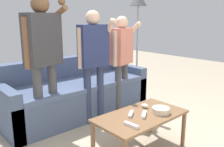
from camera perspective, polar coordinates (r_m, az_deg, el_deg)
couch at (r=3.64m, az=-8.81°, el=-4.74°), size 2.17×0.87×0.80m
coffee_table at (r=2.56m, az=6.84°, el=-10.79°), size 0.97×0.53×0.43m
snack_bowl at (r=2.60m, az=11.50°, el=-8.56°), size 0.18×0.18×0.06m
game_remote_nunchuk at (r=2.72m, az=7.77°, el=-7.56°), size 0.06×0.09×0.05m
floor_lamp at (r=4.27m, az=6.22°, el=14.92°), size 0.30×0.30×1.82m
player_left at (r=2.89m, az=-16.02°, el=5.37°), size 0.51×0.31×1.65m
player_center at (r=3.14m, az=-4.41°, el=4.59°), size 0.44×0.39×1.50m
player_right at (r=3.50m, az=2.33°, el=4.79°), size 0.46×0.30×1.43m
game_remote_wand_near at (r=2.26m, az=4.58°, el=-12.09°), size 0.05×0.16×0.03m
game_remote_wand_far at (r=2.50m, az=4.50°, el=-9.54°), size 0.14×0.12×0.03m
game_remote_wand_spare at (r=2.50m, az=7.59°, el=-9.65°), size 0.15×0.12×0.03m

